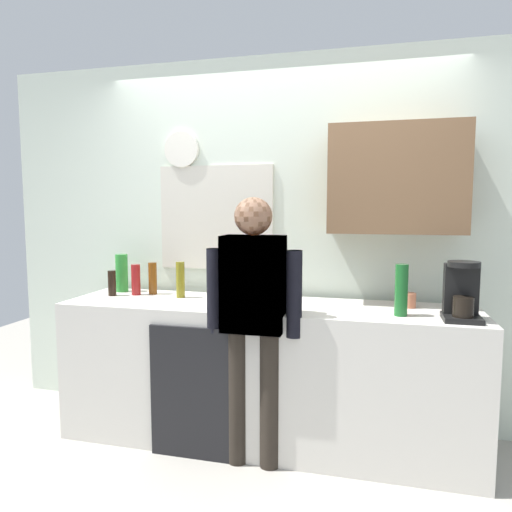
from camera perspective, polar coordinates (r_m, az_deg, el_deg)
name	(u,v)px	position (r m, az deg, el deg)	size (l,w,h in m)	color
ground_plane	(253,463)	(3.07, -0.32, -24.15)	(8.00, 8.00, 0.00)	#9E998E
kitchen_counter	(265,373)	(3.14, 1.08, -14.19)	(2.66, 0.64, 0.92)	beige
dishwasher_panel	(194,394)	(2.96, -7.69, -16.44)	(0.56, 0.02, 0.83)	black
back_wall_assembly	(291,233)	(3.33, 4.36, 2.88)	(4.26, 0.42, 2.60)	silver
coffee_maker	(462,294)	(2.82, 23.97, -4.26)	(0.20, 0.20, 0.33)	black
bottle_amber_beer	(153,278)	(3.43, -12.59, -2.70)	(0.06, 0.06, 0.23)	brown
bottle_red_vinegar	(136,280)	(3.43, -14.56, -2.83)	(0.06, 0.06, 0.22)	maroon
bottle_green_wine	(401,290)	(2.80, 17.44, -4.02)	(0.07, 0.07, 0.30)	#195923
bottle_dark_sauce	(112,283)	(3.45, -17.28, -3.20)	(0.06, 0.06, 0.18)	black
bottle_clear_soda	(122,273)	(3.60, -16.17, -2.00)	(0.09, 0.09, 0.28)	#2D8C33
bottle_olive_oil	(180,280)	(3.27, -9.28, -2.89)	(0.06, 0.06, 0.25)	olive
cup_terracotta_mug	(409,300)	(3.06, 18.34, -5.19)	(0.08, 0.08, 0.09)	#B26647
mixing_bowl	(231,299)	(3.00, -3.11, -5.26)	(0.22, 0.22, 0.08)	orange
person_at_sink	(253,309)	(2.72, -0.33, -6.58)	(0.57, 0.22, 1.60)	#3F4766
person_guest	(253,309)	(2.72, -0.33, -6.58)	(0.57, 0.22, 1.60)	brown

